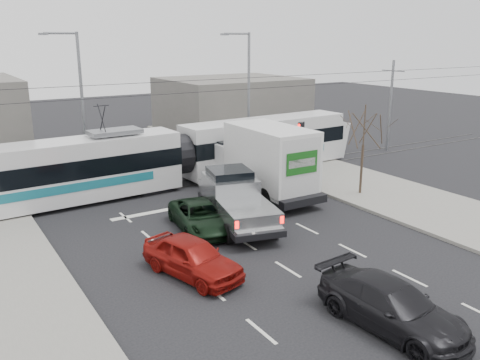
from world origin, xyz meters
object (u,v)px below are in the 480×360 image
bare_tree (364,129)px  red_car (192,257)px  traffic_signal (302,138)px  street_lamp_far (79,95)px  navy_pickup (272,166)px  street_lamp_near (247,88)px  dark_car (392,306)px  box_truck (263,161)px  silver_pickup (235,198)px  tram (178,155)px  green_car (201,217)px

bare_tree → red_car: 13.61m
traffic_signal → red_car: (-11.52, -7.98, -2.00)m
street_lamp_far → navy_pickup: 13.19m
street_lamp_near → dark_car: bearing=-111.8°
box_truck → navy_pickup: (1.94, 1.86, -0.91)m
traffic_signal → silver_pickup: bearing=-151.5°
bare_tree → navy_pickup: 6.16m
tram → dark_car: 17.96m
tram → red_car: 12.49m
street_lamp_far → dark_car: street_lamp_far is taller
traffic_signal → street_lamp_far: (-10.66, 9.50, 2.37)m
navy_pickup → green_car: bearing=-160.9°
tram → box_truck: size_ratio=3.13×
navy_pickup → traffic_signal: bearing=-41.2°
bare_tree → silver_pickup: size_ratio=0.71×
bare_tree → street_lamp_near: bearing=91.4°
street_lamp_near → street_lamp_far: 11.67m
street_lamp_near → green_car: bearing=-130.8°
bare_tree → street_lamp_near: (-0.29, 11.50, 1.32)m
silver_pickup → box_truck: (3.62, 2.84, 0.78)m
navy_pickup → red_car: (-9.94, -8.81, -0.33)m
bare_tree → street_lamp_near: size_ratio=0.56×
bare_tree → dark_car: (-9.08, -10.42, -3.06)m
street_lamp_near → dark_car: (-8.79, -21.92, -4.38)m
street_lamp_far → tram: size_ratio=0.36×
box_truck → traffic_signal: bearing=16.9°
green_car → navy_pickup: bearing=43.0°
bare_tree → street_lamp_far: (-11.79, 13.50, 1.32)m
green_car → red_car: size_ratio=1.07×
street_lamp_near → red_car: street_lamp_near is taller
street_lamp_far → navy_pickup: bearing=-43.7°
street_lamp_far → dark_car: size_ratio=1.78×
traffic_signal → green_car: bearing=-156.3°
tram → silver_pickup: (-0.51, -7.32, -0.61)m
silver_pickup → bare_tree: bearing=13.2°
dark_car → street_lamp_far: bearing=91.9°
navy_pickup → tram: bearing=138.9°
street_lamp_far → box_truck: (7.14, -10.53, -3.13)m
street_lamp_near → navy_pickup: bearing=-109.9°
red_car → dark_car: bearing=-75.6°
traffic_signal → silver_pickup: 8.26m
traffic_signal → street_lamp_far: size_ratio=0.40×
silver_pickup → navy_pickup: (5.56, 4.70, -0.14)m
street_lamp_far → green_car: street_lamp_far is taller
silver_pickup → box_truck: box_truck is taller
silver_pickup → navy_pickup: 7.28m
tram → box_truck: tram is taller
green_car → dark_car: (1.10, -10.45, 0.08)m
red_car → navy_pickup: bearing=26.9°
traffic_signal → green_car: traffic_signal is taller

